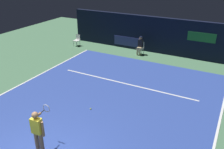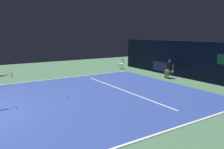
% 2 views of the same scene
% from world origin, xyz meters
% --- Properties ---
extents(ground_plane, '(29.19, 29.19, 0.00)m').
position_xyz_m(ground_plane, '(0.00, 4.73, 0.00)').
color(ground_plane, '#4C7A56').
extents(court_surface, '(10.07, 11.45, 0.01)m').
position_xyz_m(court_surface, '(0.00, 4.73, 0.01)').
color(court_surface, '#2D479E').
rests_on(court_surface, ground).
extents(line_sideline_left, '(0.10, 11.45, 0.01)m').
position_xyz_m(line_sideline_left, '(4.99, 4.73, 0.01)').
color(line_sideline_left, white).
rests_on(line_sideline_left, court_surface).
extents(line_sideline_right, '(0.10, 11.45, 0.01)m').
position_xyz_m(line_sideline_right, '(-4.99, 4.73, 0.01)').
color(line_sideline_right, white).
rests_on(line_sideline_right, court_surface).
extents(line_service, '(7.85, 0.10, 0.01)m').
position_xyz_m(line_service, '(0.00, 6.73, 0.01)').
color(line_service, white).
rests_on(line_service, court_surface).
extents(back_wall, '(14.25, 0.33, 2.60)m').
position_xyz_m(back_wall, '(-0.00, 12.48, 1.30)').
color(back_wall, black).
rests_on(back_wall, ground).
extents(line_judge_on_chair, '(0.45, 0.54, 1.32)m').
position_xyz_m(line_judge_on_chair, '(-1.08, 11.48, 0.69)').
color(line_judge_on_chair, white).
rests_on(line_judge_on_chair, ground).
extents(courtside_chair_near, '(0.49, 0.47, 0.88)m').
position_xyz_m(courtside_chair_near, '(-6.28, 11.03, 0.50)').
color(courtside_chair_near, white).
rests_on(courtside_chair_near, ground).
extents(tennis_ball, '(0.07, 0.07, 0.07)m').
position_xyz_m(tennis_ball, '(-0.28, 3.65, 0.05)').
color(tennis_ball, '#CCE033').
rests_on(tennis_ball, court_surface).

